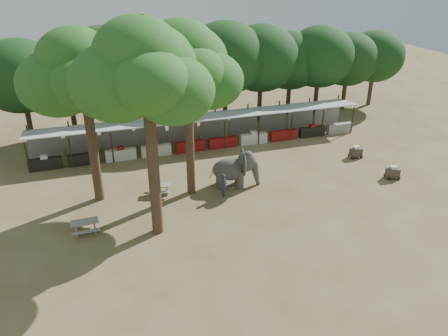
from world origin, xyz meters
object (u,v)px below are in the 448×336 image
object	(u,v)px
yard_tree_back	(184,66)
cart_back	(356,152)
cart_front	(393,172)
yard_tree_center	(143,74)
yard_tree_left	(80,75)
elephant	(236,169)
picnic_table_far	(160,188)
handler	(224,185)
picnic_table_near	(85,225)

from	to	relation	value
yard_tree_back	cart_back	bearing A→B (deg)	5.94
cart_front	cart_back	bearing A→B (deg)	110.11
yard_tree_center	yard_tree_back	size ratio (longest dim) A/B	1.06
yard_tree_left	cart_front	world-z (taller)	yard_tree_left
yard_tree_left	elephant	xyz separation A→B (m)	(9.31, -1.15, -6.90)
yard_tree_center	yard_tree_back	distance (m)	5.04
cart_front	picnic_table_far	bearing A→B (deg)	-175.65
yard_tree_center	yard_tree_back	xyz separation A→B (m)	(3.00, 4.00, -0.67)
handler	yard_tree_center	bearing A→B (deg)	138.60
yard_tree_back	cart_front	world-z (taller)	yard_tree_back
yard_tree_left	picnic_table_near	world-z (taller)	yard_tree_left
picnic_table_far	yard_tree_center	bearing A→B (deg)	-89.22
yard_tree_back	handler	world-z (taller)	yard_tree_back
yard_tree_back	cart_front	bearing A→B (deg)	-10.10
yard_tree_left	picnic_table_near	size ratio (longest dim) A/B	6.87
yard_tree_left	picnic_table_far	bearing A→B (deg)	-10.54
handler	picnic_table_near	distance (m)	9.10
elephant	picnic_table_near	xyz separation A→B (m)	(-10.19, -2.92, -0.79)
picnic_table_far	cart_back	world-z (taller)	cart_back
yard_tree_left	elephant	bearing A→B (deg)	-7.01
cart_front	cart_back	world-z (taller)	cart_front
yard_tree_center	handler	world-z (taller)	yard_tree_center
yard_tree_center	handler	xyz separation A→B (m)	(5.07, 2.57, -8.37)
handler	picnic_table_near	bearing A→B (deg)	122.04
yard_tree_center	picnic_table_near	xyz separation A→B (m)	(-3.88, 0.94, -8.70)
picnic_table_near	yard_tree_back	bearing A→B (deg)	21.74
yard_tree_center	cart_front	bearing A→B (deg)	4.66
picnic_table_far	cart_front	xyz separation A→B (m)	(16.39, -2.82, 0.02)
yard_tree_left	cart_back	world-z (taller)	yard_tree_left
handler	cart_front	distance (m)	12.46
cart_front	handler	bearing A→B (deg)	-171.19
handler	cart_back	size ratio (longest dim) A/B	1.66
cart_back	yard_tree_back	bearing A→B (deg)	-172.56
yard_tree_center	cart_back	size ratio (longest dim) A/B	11.93
handler	picnic_table_near	world-z (taller)	handler
picnic_table_far	yard_tree_back	bearing A→B (deg)	7.93
yard_tree_back	picnic_table_near	bearing A→B (deg)	-155.98
picnic_table_far	cart_back	size ratio (longest dim) A/B	1.69
yard_tree_center	cart_front	size ratio (longest dim) A/B	10.69
yard_tree_back	elephant	bearing A→B (deg)	-2.52
handler	yard_tree_back	bearing A→B (deg)	77.02
elephant	picnic_table_far	bearing A→B (deg)	-170.90
cart_front	cart_back	xyz separation A→B (m)	(-0.43, 4.04, -0.00)
yard_tree_left	cart_back	distance (m)	21.48
yard_tree_back	picnic_table_far	bearing A→B (deg)	172.86
yard_tree_back	picnic_table_near	world-z (taller)	yard_tree_back
elephant	cart_back	bearing A→B (deg)	21.84
cart_front	yard_tree_left	bearing A→B (deg)	-175.81
cart_back	cart_front	bearing A→B (deg)	-82.49
handler	cart_front	size ratio (longest dim) A/B	1.49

